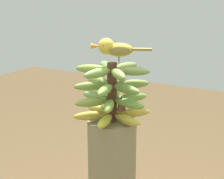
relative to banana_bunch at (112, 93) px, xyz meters
name	(u,v)px	position (x,y,z in m)	size (l,w,h in m)	color
banana_bunch	(112,93)	(0.00, 0.00, 0.00)	(0.30, 0.29, 0.23)	#4C2D1E
perched_bird	(114,48)	(-0.01, 0.00, 0.17)	(0.12, 0.21, 0.09)	#C68933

